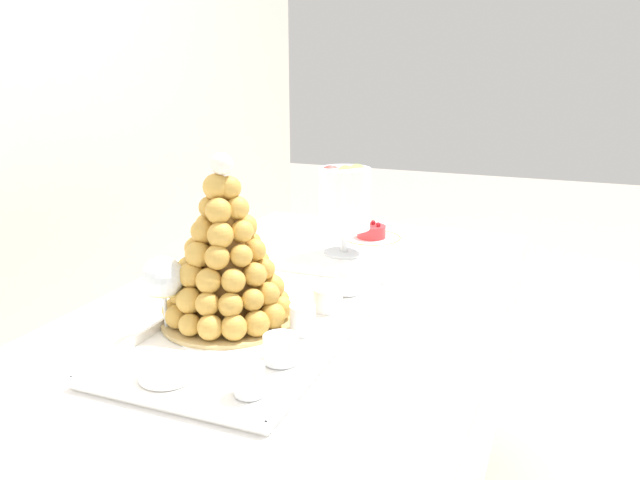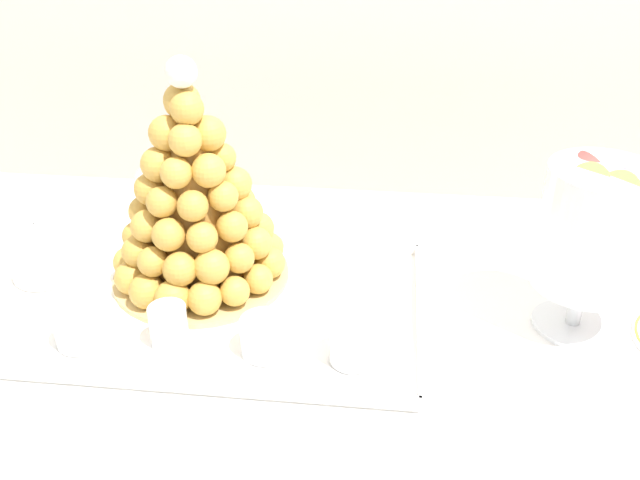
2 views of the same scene
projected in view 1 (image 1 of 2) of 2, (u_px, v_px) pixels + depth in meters
name	position (u px, v px, depth m)	size (l,w,h in m)	color
buffet_table	(299.00, 344.00, 1.42)	(1.52, 0.86, 0.73)	brown
serving_tray	(260.00, 327.00, 1.25)	(0.67, 0.36, 0.02)	white
croquembouche	(226.00, 260.00, 1.23)	(0.27, 0.27, 0.34)	tan
dessert_cup_left	(249.00, 380.00, 0.98)	(0.05, 0.05, 0.05)	silver
dessert_cup_mid_left	(281.00, 349.00, 1.09)	(0.06, 0.06, 0.05)	silver
dessert_cup_centre	(303.00, 321.00, 1.20)	(0.05, 0.05, 0.06)	silver
dessert_cup_mid_right	(328.00, 300.00, 1.32)	(0.06, 0.06, 0.05)	silver
dessert_cup_right	(347.00, 281.00, 1.42)	(0.06, 0.06, 0.06)	silver
creme_brulee_ramekin	(167.00, 371.00, 1.04)	(0.09, 0.09, 0.02)	white
macaron_goblet	(345.00, 199.00, 1.69)	(0.14, 0.14, 0.26)	white
fruit_tart_plate	(373.00, 235.00, 1.87)	(0.18, 0.18, 0.06)	white
wine_glass	(163.00, 280.00, 1.20)	(0.08, 0.08, 0.16)	silver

